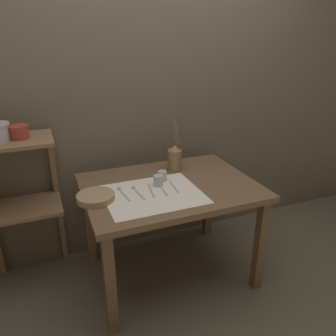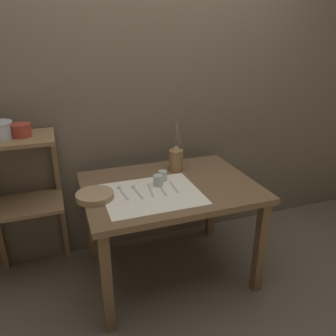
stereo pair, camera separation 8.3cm
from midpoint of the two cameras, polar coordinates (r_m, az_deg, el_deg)
ground_plane at (r=2.56m, az=-0.73°, el=-17.63°), size 12.00×12.00×0.00m
stone_wall_back at (r=2.51m, az=-5.34°, el=11.94°), size 7.00×0.06×2.40m
wooden_table at (r=2.22m, az=-0.81°, el=-5.09°), size 1.13×0.84×0.72m
wooden_shelf_unit at (r=2.37m, az=-25.38°, el=-2.48°), size 0.48×0.36×1.05m
linen_cloth at (r=2.05m, az=-3.82°, el=-4.58°), size 0.60×0.49×0.00m
pitcher_with_flowers at (r=2.38m, az=0.15°, el=1.68°), size 0.10×0.10×0.39m
wooden_bowl at (r=2.02m, az=-13.64°, el=-4.98°), size 0.23×0.23×0.04m
glass_tumbler_near at (r=2.14m, az=-2.85°, el=-2.20°), size 0.06×0.06×0.07m
glass_tumbler_far at (r=2.22m, az=-2.08°, el=-1.37°), size 0.06×0.06×0.07m
spoon_outer at (r=2.10m, az=-9.30°, el=-3.97°), size 0.04×0.20×0.02m
spoon_inner at (r=2.10m, az=-6.82°, el=-3.80°), size 0.03×0.20×0.02m
knife_center at (r=2.09m, az=-4.11°, el=-3.92°), size 0.03×0.18×0.00m
fork_inner at (r=2.10m, az=-2.08°, el=-3.73°), size 0.02×0.18×0.00m
fork_outer at (r=2.14m, az=-0.08°, el=-3.24°), size 0.02×0.18×0.00m
metal_pot_small at (r=2.22m, az=-25.56°, el=5.76°), size 0.12×0.12×0.08m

